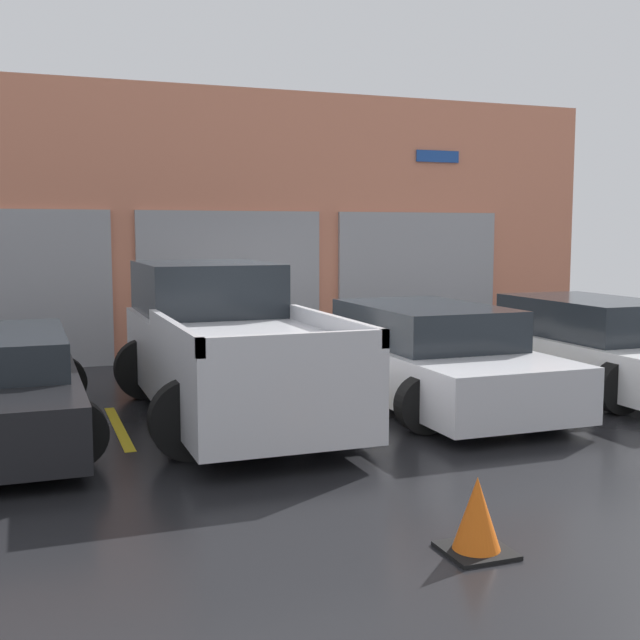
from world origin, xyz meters
TOP-DOWN VIEW (x-y plane):
  - ground_plane at (0.00, 0.00)m, footprint 28.00×28.00m
  - shophouse_building at (-0.01, 3.28)m, footprint 14.11×0.68m
  - pickup_truck at (-1.33, -1.25)m, footprint 2.43×5.04m
  - sedan_white at (4.00, -1.50)m, footprint 2.16×4.55m
  - van_right at (1.33, -1.51)m, footprint 2.28×4.66m
  - parking_stripe_left at (-2.67, -1.54)m, footprint 0.12×2.20m
  - parking_stripe_centre at (-0.00, -1.54)m, footprint 0.12×2.20m
  - parking_stripe_right at (2.67, -1.54)m, footprint 0.12×2.20m
  - traffic_cone at (-0.70, -6.12)m, footprint 0.47×0.47m

SIDE VIEW (x-z plane):
  - ground_plane at x=0.00m, z-range 0.00..0.00m
  - parking_stripe_left at x=-2.67m, z-range 0.00..0.01m
  - parking_stripe_centre at x=0.00m, z-range 0.00..0.01m
  - parking_stripe_right at x=2.67m, z-range 0.00..0.01m
  - traffic_cone at x=-0.70m, z-range -0.02..0.53m
  - sedan_white at x=4.00m, z-range -0.04..1.26m
  - van_right at x=1.33m, z-range -0.03..1.26m
  - pickup_truck at x=-1.33m, z-range -0.06..1.78m
  - shophouse_building at x=-0.01m, z-range -0.05..4.70m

